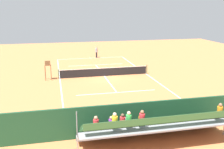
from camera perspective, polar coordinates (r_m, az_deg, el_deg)
name	(u,v)px	position (r m, az deg, el deg)	size (l,w,h in m)	color
ground_plane	(104,76)	(30.00, -1.67, -0.34)	(60.00, 60.00, 0.00)	#D17542
court_line_markings	(104,76)	(30.03, -1.69, -0.32)	(10.10, 22.20, 0.01)	white
tennis_net	(104,72)	(29.87, -1.68, 0.59)	(10.30, 0.10, 1.07)	black
backdrop_wall	(147,117)	(16.87, 7.56, -9.03)	(18.00, 0.16, 2.00)	#1E4C2D
bleacher_stand	(152,127)	(15.64, 8.60, -11.15)	(9.06, 2.40, 2.48)	gray
umpire_chair	(48,68)	(28.98, -13.74, 1.38)	(0.67, 0.67, 2.14)	brown
courtside_bench	(167,116)	(18.27, 11.81, -8.83)	(1.80, 0.40, 0.93)	#234C2D
equipment_bag	(137,125)	(17.58, 5.39, -10.88)	(0.90, 0.36, 0.36)	#334C8C
tennis_player	(96,51)	(40.71, -3.38, 5.07)	(0.45, 0.56, 1.93)	black
tennis_racket	(90,57)	(41.09, -4.78, 3.72)	(0.47, 0.55, 0.03)	black
tennis_ball_near	(90,62)	(37.48, -4.70, 2.69)	(0.07, 0.07, 0.07)	#CCDB33
tennis_ball_far	(98,60)	(39.19, -3.06, 3.24)	(0.07, 0.07, 0.07)	#CCDB33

